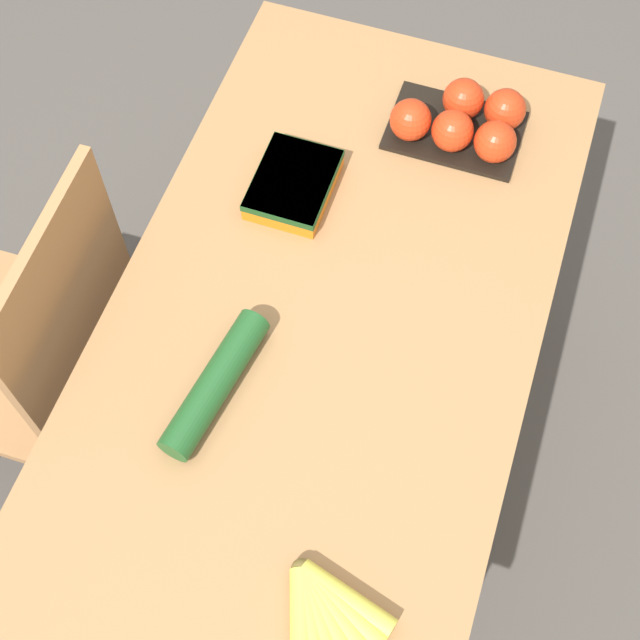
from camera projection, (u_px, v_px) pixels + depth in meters
name	position (u px, v px, depth m)	size (l,w,h in m)	color
ground_plane	(320.00, 475.00, 2.16)	(12.00, 12.00, 0.00)	#4C4742
dining_table	(320.00, 359.00, 1.59)	(1.38, 0.71, 0.77)	#9E7044
chair	(44.00, 352.00, 1.78)	(0.43, 0.41, 0.94)	#A87547
banana_bunch	(325.00, 614.00, 1.25)	(0.17, 0.17, 0.04)	brown
tomato_pack	(464.00, 122.00, 1.64)	(0.17, 0.25, 0.09)	black
carrot_bag	(293.00, 183.00, 1.60)	(0.18, 0.14, 0.04)	orange
cucumber_near	(215.00, 383.00, 1.41)	(0.26, 0.09, 0.05)	#1E5123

